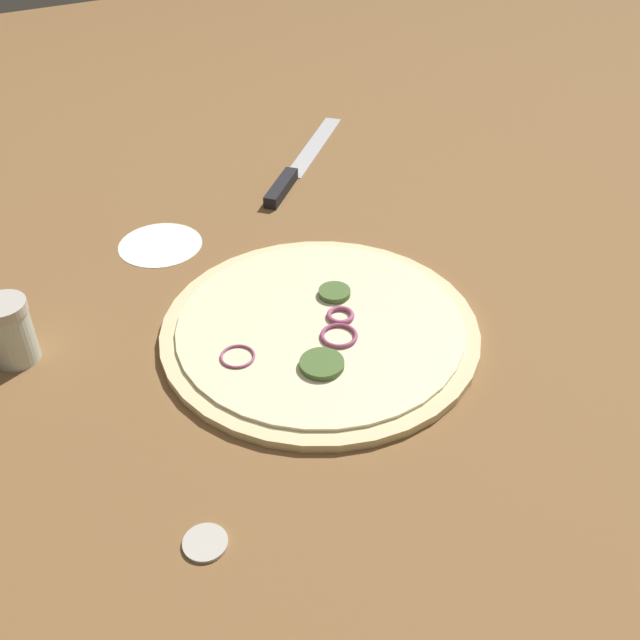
{
  "coord_description": "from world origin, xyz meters",
  "views": [
    {
      "loc": [
        0.32,
        0.6,
        0.56
      ],
      "look_at": [
        0.0,
        0.0,
        0.02
      ],
      "focal_mm": 42.0,
      "sensor_mm": 36.0,
      "label": 1
    }
  ],
  "objects_px": {
    "pizza": "(320,329)",
    "spice_jar": "(10,331)",
    "knife": "(292,174)",
    "loose_cap": "(205,542)"
  },
  "relations": [
    {
      "from": "spice_jar",
      "to": "loose_cap",
      "type": "distance_m",
      "value": 0.35
    },
    {
      "from": "knife",
      "to": "loose_cap",
      "type": "height_order",
      "value": "knife"
    },
    {
      "from": "pizza",
      "to": "loose_cap",
      "type": "bearing_deg",
      "value": 42.57
    },
    {
      "from": "pizza",
      "to": "loose_cap",
      "type": "height_order",
      "value": "pizza"
    },
    {
      "from": "pizza",
      "to": "spice_jar",
      "type": "xyz_separation_m",
      "value": [
        0.32,
        -0.12,
        0.03
      ]
    },
    {
      "from": "pizza",
      "to": "spice_jar",
      "type": "height_order",
      "value": "spice_jar"
    },
    {
      "from": "pizza",
      "to": "loose_cap",
      "type": "xyz_separation_m",
      "value": [
        0.23,
        0.21,
        -0.0
      ]
    },
    {
      "from": "knife",
      "to": "loose_cap",
      "type": "relative_size",
      "value": 6.49
    },
    {
      "from": "pizza",
      "to": "knife",
      "type": "xyz_separation_m",
      "value": [
        -0.15,
        -0.37,
        -0.0
      ]
    },
    {
      "from": "pizza",
      "to": "spice_jar",
      "type": "bearing_deg",
      "value": -21.13
    }
  ]
}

